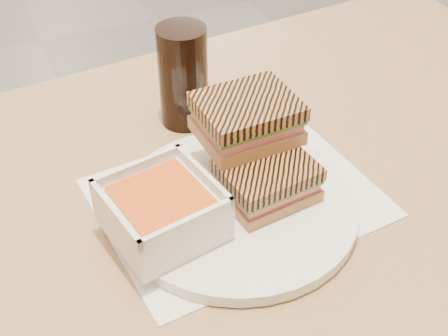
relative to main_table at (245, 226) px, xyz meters
name	(u,v)px	position (x,y,z in m)	size (l,w,h in m)	color
main_table	(245,226)	(0.00, 0.00, 0.00)	(1.26, 0.82, 0.75)	#9F7851
tray_liner	(237,198)	(-0.04, -0.05, 0.11)	(0.37, 0.30, 0.00)	white
plate	(237,206)	(-0.05, -0.08, 0.12)	(0.30, 0.30, 0.02)	white
soup_bowl	(162,212)	(-0.15, -0.08, 0.16)	(0.14, 0.14, 0.06)	white
panini_lower	(266,180)	(-0.01, -0.08, 0.16)	(0.12, 0.11, 0.05)	#AC7749
panini_upper	(247,118)	(-0.01, -0.01, 0.21)	(0.12, 0.11, 0.05)	#AC7749
cola_glass	(183,76)	(-0.04, 0.14, 0.19)	(0.07, 0.07, 0.15)	black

